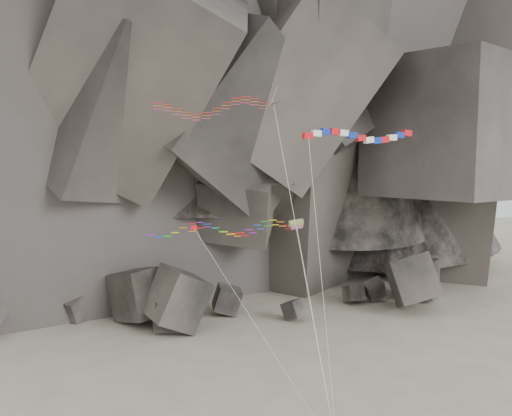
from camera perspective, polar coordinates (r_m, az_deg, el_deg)
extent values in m
cube|color=#47423F|center=(90.83, 9.73, -8.64)|extent=(3.03, 3.41, 3.23)
cube|color=#47423F|center=(84.08, -17.59, -9.79)|extent=(4.37, 4.85, 4.42)
cube|color=#47423F|center=(95.96, 15.94, -6.86)|extent=(8.39, 8.58, 6.68)
cube|color=#47423F|center=(83.79, -2.91, -9.48)|extent=(4.41, 4.06, 4.61)
cube|color=#47423F|center=(92.04, 11.77, -8.38)|extent=(3.83, 3.03, 4.18)
cube|color=#47423F|center=(76.88, -7.90, -9.62)|extent=(9.58, 8.62, 8.86)
cube|color=#47423F|center=(81.28, -11.80, -8.95)|extent=(8.59, 8.94, 8.08)
cube|color=#47423F|center=(81.11, 3.79, -10.41)|extent=(3.54, 3.90, 3.40)
cube|color=#47423F|center=(87.72, 15.36, -7.95)|extent=(8.50, 9.20, 9.51)
cube|color=#47423F|center=(78.76, -8.31, -10.42)|extent=(5.47, 6.64, 4.40)
cylinder|color=silver|center=(43.70, 4.86, -6.42)|extent=(3.70, 5.92, 26.43)
cube|color=red|center=(44.87, 5.18, 7.20)|extent=(0.78, 0.57, 0.48)
cube|color=white|center=(45.17, 6.07, 7.44)|extent=(0.81, 0.58, 0.54)
cube|color=#0D2595|center=(45.43, 6.96, 7.58)|extent=(0.84, 0.58, 0.57)
cube|color=red|center=(45.68, 7.85, 7.58)|extent=(0.84, 0.58, 0.57)
cube|color=white|center=(45.93, 8.73, 7.43)|extent=(0.82, 0.58, 0.55)
cube|color=#0D2595|center=(46.22, 9.59, 7.17)|extent=(0.79, 0.57, 0.50)
cube|color=red|center=(46.55, 10.42, 6.90)|extent=(0.81, 0.58, 0.52)
cube|color=white|center=(46.93, 11.21, 6.69)|extent=(0.83, 0.58, 0.57)
cube|color=#0D2595|center=(47.37, 11.97, 6.62)|extent=(0.84, 0.58, 0.58)
cube|color=red|center=(47.84, 12.71, 6.69)|extent=(0.83, 0.58, 0.56)
cube|color=white|center=(48.34, 13.42, 6.87)|extent=(0.80, 0.58, 0.51)
cube|color=#0D2595|center=(48.83, 14.14, 7.09)|extent=(0.80, 0.58, 0.51)
cube|color=red|center=(49.30, 14.85, 7.25)|extent=(0.83, 0.58, 0.56)
cylinder|color=silver|center=(43.93, 6.69, -8.30)|extent=(1.08, 4.85, 23.55)
cube|color=#F3FF0E|center=(48.90, 4.03, -1.52)|extent=(1.34, 0.60, 0.73)
cube|color=#0CB219|center=(48.77, 4.09, -1.87)|extent=(1.12, 0.45, 0.50)
cylinder|color=silver|center=(46.77, 5.96, -12.09)|extent=(0.91, 8.75, 16.20)
cube|color=red|center=(45.45, -6.24, -1.98)|extent=(0.54, 0.32, 0.37)
cube|color=#0D2595|center=(45.44, -6.48, -1.99)|extent=(0.21, 0.14, 0.39)
cylinder|color=silver|center=(44.80, 0.74, -12.81)|extent=(9.83, 6.90, 16.31)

